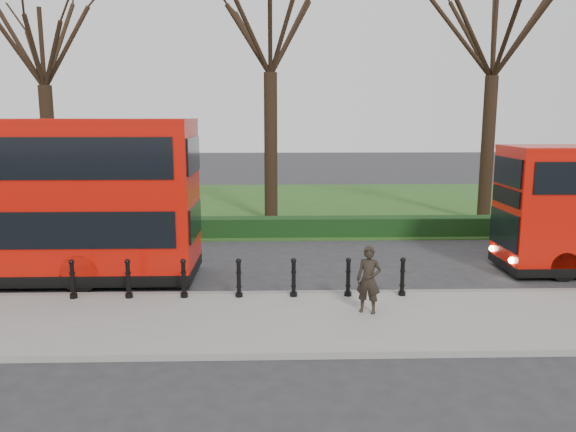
{
  "coord_description": "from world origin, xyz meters",
  "views": [
    {
      "loc": [
        2.07,
        -15.73,
        4.92
      ],
      "look_at": [
        2.52,
        0.5,
        2.0
      ],
      "focal_mm": 35.0,
      "sensor_mm": 36.0,
      "label": 1
    }
  ],
  "objects": [
    {
      "name": "ground",
      "position": [
        0.0,
        0.0,
        0.0
      ],
      "size": [
        120.0,
        120.0,
        0.0
      ],
      "primitive_type": "plane",
      "color": "#28282B",
      "rests_on": "ground"
    },
    {
      "name": "pavement",
      "position": [
        0.0,
        -3.0,
        0.07
      ],
      "size": [
        60.0,
        4.0,
        0.15
      ],
      "primitive_type": "cube",
      "color": "gray",
      "rests_on": "ground"
    },
    {
      "name": "kerb",
      "position": [
        0.0,
        -1.0,
        0.07
      ],
      "size": [
        60.0,
        0.25,
        0.16
      ],
      "primitive_type": "cube",
      "color": "slate",
      "rests_on": "ground"
    },
    {
      "name": "grass_verge",
      "position": [
        0.0,
        15.0,
        0.03
      ],
      "size": [
        60.0,
        18.0,
        0.06
      ],
      "primitive_type": "cube",
      "color": "#284B19",
      "rests_on": "ground"
    },
    {
      "name": "hedge",
      "position": [
        0.0,
        6.8,
        0.4
      ],
      "size": [
        60.0,
        0.9,
        0.8
      ],
      "primitive_type": "cube",
      "color": "black",
      "rests_on": "ground"
    },
    {
      "name": "yellow_line_outer",
      "position": [
        0.0,
        -0.7,
        0.01
      ],
      "size": [
        60.0,
        0.1,
        0.01
      ],
      "primitive_type": "cube",
      "color": "yellow",
      "rests_on": "ground"
    },
    {
      "name": "yellow_line_inner",
      "position": [
        0.0,
        -0.5,
        0.01
      ],
      "size": [
        60.0,
        0.1,
        0.01
      ],
      "primitive_type": "cube",
      "color": "yellow",
      "rests_on": "ground"
    },
    {
      "name": "tree_left",
      "position": [
        -8.0,
        10.0,
        8.25
      ],
      "size": [
        7.26,
        7.26,
        11.34
      ],
      "color": "black",
      "rests_on": "ground"
    },
    {
      "name": "tree_mid",
      "position": [
        2.0,
        10.0,
        9.01
      ],
      "size": [
        7.93,
        7.93,
        12.39
      ],
      "color": "black",
      "rests_on": "ground"
    },
    {
      "name": "tree_right",
      "position": [
        12.0,
        10.0,
        8.84
      ],
      "size": [
        7.78,
        7.78,
        12.16
      ],
      "color": "black",
      "rests_on": "ground"
    },
    {
      "name": "bollard_row",
      "position": [
        1.16,
        -1.35,
        0.65
      ],
      "size": [
        8.9,
        0.15,
        1.0
      ],
      "color": "black",
      "rests_on": "pavement"
    },
    {
      "name": "pedestrian",
      "position": [
        4.4,
        -2.65,
        0.98
      ],
      "size": [
        0.71,
        0.6,
        1.66
      ],
      "primitive_type": "imported",
      "rotation": [
        0.0,
        0.0,
        -0.39
      ],
      "color": "black",
      "rests_on": "pavement"
    }
  ]
}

